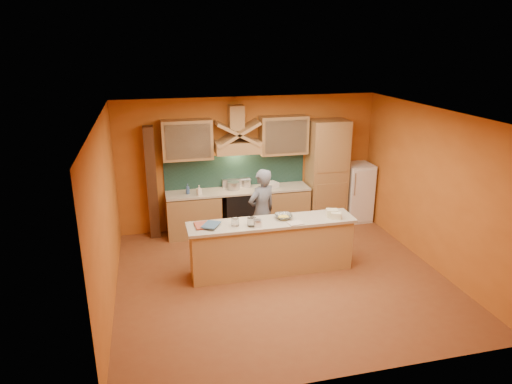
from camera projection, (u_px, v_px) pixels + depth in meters
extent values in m
cube|color=brown|center=(282.00, 278.00, 7.83)|extent=(5.50, 5.00, 0.01)
cube|color=white|center=(285.00, 115.00, 6.94)|extent=(5.50, 5.00, 0.01)
cube|color=#BC6724|center=(249.00, 163.00, 9.69)|extent=(5.50, 0.02, 2.80)
cube|color=#BC6724|center=(348.00, 275.00, 5.08)|extent=(5.50, 0.02, 2.80)
cube|color=#BC6724|center=(106.00, 216.00, 6.78)|extent=(0.02, 5.00, 2.80)
cube|color=#BC6724|center=(433.00, 189.00, 8.00)|extent=(0.02, 5.00, 2.80)
cube|color=#A37A4A|center=(194.00, 215.00, 9.45)|extent=(1.10, 0.60, 0.86)
cube|color=#A37A4A|center=(282.00, 208.00, 9.87)|extent=(1.10, 0.60, 0.86)
cube|color=#B4AB98|center=(238.00, 191.00, 9.51)|extent=(3.00, 0.62, 0.04)
cube|color=black|center=(239.00, 211.00, 9.65)|extent=(0.60, 0.58, 0.90)
cube|color=#16322D|center=(236.00, 171.00, 9.66)|extent=(3.00, 0.03, 0.70)
cube|color=#A37A4A|center=(237.00, 147.00, 9.26)|extent=(0.92, 0.50, 0.24)
cube|color=#A37A4A|center=(236.00, 118.00, 9.17)|extent=(0.30, 0.30, 0.50)
cube|color=#A37A4A|center=(187.00, 140.00, 9.05)|extent=(1.00, 0.35, 0.80)
cube|color=#A37A4A|center=(284.00, 135.00, 9.50)|extent=(1.00, 0.35, 0.80)
cube|color=#A37A4A|center=(327.00, 173.00, 9.86)|extent=(0.80, 0.60, 2.30)
cube|color=white|center=(357.00, 192.00, 10.19)|extent=(0.58, 0.60, 1.30)
cube|color=#472816|center=(152.00, 183.00, 9.18)|extent=(0.20, 0.30, 2.30)
cube|color=tan|center=(272.00, 248.00, 7.95)|extent=(2.80, 0.55, 0.88)
cube|color=#B4AB98|center=(272.00, 222.00, 7.80)|extent=(2.90, 0.62, 0.05)
imported|color=slate|center=(262.00, 212.00, 8.52)|extent=(0.72, 0.61, 1.66)
cylinder|color=#B3B4BA|center=(234.00, 186.00, 9.50)|extent=(0.29, 0.29, 0.17)
cylinder|color=silver|center=(246.00, 184.00, 9.68)|extent=(0.20, 0.20, 0.15)
imported|color=white|center=(199.00, 190.00, 9.15)|extent=(0.12, 0.12, 0.20)
imported|color=#33518D|center=(188.00, 189.00, 9.20)|extent=(0.10, 0.10, 0.21)
imported|color=white|center=(271.00, 184.00, 9.77)|extent=(0.29, 0.29, 0.07)
cube|color=white|center=(271.00, 185.00, 9.64)|extent=(0.35, 0.32, 0.10)
imported|color=#A84E3C|center=(195.00, 226.00, 7.54)|extent=(0.25, 0.33, 0.03)
imported|color=#3A5A80|center=(204.00, 224.00, 7.57)|extent=(0.38, 0.41, 0.03)
cylinder|color=silver|center=(252.00, 222.00, 7.56)|extent=(0.17, 0.17, 0.15)
cylinder|color=white|center=(235.00, 222.00, 7.58)|extent=(0.16, 0.16, 0.13)
cube|color=white|center=(257.00, 224.00, 7.55)|extent=(0.13, 0.13, 0.10)
imported|color=white|center=(284.00, 216.00, 7.89)|extent=(0.33, 0.33, 0.07)
cube|color=beige|center=(296.00, 223.00, 7.68)|extent=(0.28, 0.22, 0.02)
cube|color=#EAE9C1|center=(332.00, 213.00, 7.98)|extent=(0.22, 0.19, 0.13)
cube|color=#E9E7C0|center=(336.00, 215.00, 7.90)|extent=(0.22, 0.21, 0.11)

